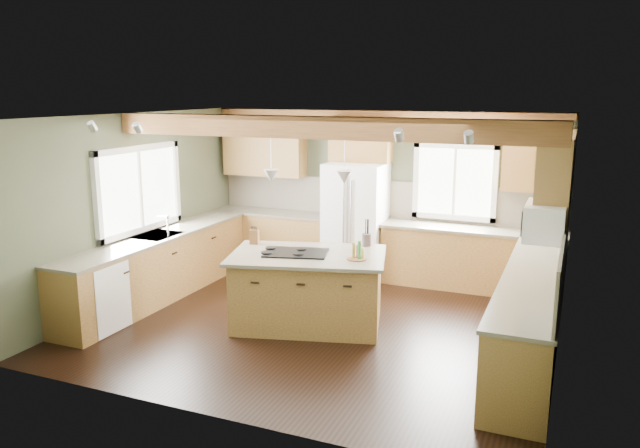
% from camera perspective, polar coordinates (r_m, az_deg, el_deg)
% --- Properties ---
extents(floor, '(5.60, 5.60, 0.00)m').
position_cam_1_polar(floor, '(8.01, 0.10, -9.09)').
color(floor, black).
rests_on(floor, ground).
extents(ceiling, '(5.60, 5.60, 0.00)m').
position_cam_1_polar(ceiling, '(7.47, 0.11, 9.83)').
color(ceiling, silver).
rests_on(ceiling, wall_back).
extents(wall_back, '(5.60, 0.00, 5.60)m').
position_cam_1_polar(wall_back, '(9.95, 5.67, 2.84)').
color(wall_back, '#3F4531').
rests_on(wall_back, ground).
extents(wall_left, '(0.00, 5.00, 5.00)m').
position_cam_1_polar(wall_left, '(9.07, -16.46, 1.48)').
color(wall_left, '#3F4531').
rests_on(wall_left, ground).
extents(wall_right, '(0.00, 5.00, 5.00)m').
position_cam_1_polar(wall_right, '(7.07, 21.54, -1.82)').
color(wall_right, '#3F4531').
rests_on(wall_right, ground).
extents(ceiling_beam, '(5.55, 0.26, 0.26)m').
position_cam_1_polar(ceiling_beam, '(7.40, -0.13, 8.80)').
color(ceiling_beam, '#553218').
rests_on(ceiling_beam, ceiling).
extents(soffit_trim, '(5.55, 0.20, 0.10)m').
position_cam_1_polar(soffit_trim, '(9.73, 5.65, 9.97)').
color(soffit_trim, '#553218').
rests_on(soffit_trim, ceiling).
extents(backsplash_back, '(5.58, 0.03, 0.58)m').
position_cam_1_polar(backsplash_back, '(9.95, 5.63, 2.31)').
color(backsplash_back, brown).
rests_on(backsplash_back, wall_back).
extents(backsplash_right, '(0.03, 3.70, 0.58)m').
position_cam_1_polar(backsplash_right, '(7.14, 21.38, -2.42)').
color(backsplash_right, brown).
rests_on(backsplash_right, wall_right).
extents(base_cab_back_left, '(2.02, 0.60, 0.88)m').
position_cam_1_polar(base_cab_back_left, '(10.51, -4.29, -1.42)').
color(base_cab_back_left, brown).
rests_on(base_cab_back_left, floor).
extents(counter_back_left, '(2.06, 0.64, 0.04)m').
position_cam_1_polar(counter_back_left, '(10.41, -4.33, 1.04)').
color(counter_back_left, '#4D4739').
rests_on(counter_back_left, base_cab_back_left).
extents(base_cab_back_right, '(2.62, 0.60, 0.88)m').
position_cam_1_polar(base_cab_back_right, '(9.52, 13.63, -3.18)').
color(base_cab_back_right, brown).
rests_on(base_cab_back_right, floor).
extents(counter_back_right, '(2.66, 0.64, 0.04)m').
position_cam_1_polar(counter_back_right, '(9.41, 13.77, -0.48)').
color(counter_back_right, '#4D4739').
rests_on(counter_back_right, base_cab_back_right).
extents(base_cab_left, '(0.60, 3.70, 0.88)m').
position_cam_1_polar(base_cab_left, '(9.12, -14.46, -3.91)').
color(base_cab_left, brown).
rests_on(base_cab_left, floor).
extents(counter_left, '(0.64, 3.74, 0.04)m').
position_cam_1_polar(counter_left, '(9.00, -14.62, -1.09)').
color(counter_left, '#4D4739').
rests_on(counter_left, base_cab_left).
extents(base_cab_right, '(0.60, 3.70, 0.88)m').
position_cam_1_polar(base_cab_right, '(7.37, 18.68, -8.03)').
color(base_cab_right, brown).
rests_on(base_cab_right, floor).
extents(counter_right, '(0.64, 3.74, 0.04)m').
position_cam_1_polar(counter_right, '(7.23, 18.93, -4.61)').
color(counter_right, '#4D4739').
rests_on(counter_right, base_cab_right).
extents(upper_cab_back_left, '(1.40, 0.35, 0.90)m').
position_cam_1_polar(upper_cab_back_left, '(10.46, -5.09, 6.90)').
color(upper_cab_back_left, brown).
rests_on(upper_cab_back_left, wall_back).
extents(upper_cab_over_fridge, '(0.96, 0.35, 0.70)m').
position_cam_1_polar(upper_cab_over_fridge, '(9.77, 3.77, 7.73)').
color(upper_cab_over_fridge, brown).
rests_on(upper_cab_over_fridge, wall_back).
extents(upper_cab_right, '(0.35, 2.20, 0.90)m').
position_cam_1_polar(upper_cab_right, '(7.85, 20.83, 4.39)').
color(upper_cab_right, brown).
rests_on(upper_cab_right, wall_right).
extents(upper_cab_back_corner, '(0.90, 0.35, 0.90)m').
position_cam_1_polar(upper_cab_back_corner, '(9.28, 19.18, 5.60)').
color(upper_cab_back_corner, brown).
rests_on(upper_cab_back_corner, wall_back).
extents(window_left, '(0.04, 1.60, 1.05)m').
position_cam_1_polar(window_left, '(9.05, -16.25, 3.08)').
color(window_left, white).
rests_on(window_left, wall_left).
extents(window_back, '(1.10, 0.04, 1.00)m').
position_cam_1_polar(window_back, '(9.62, 12.23, 3.81)').
color(window_back, white).
rests_on(window_back, wall_back).
extents(sink, '(0.50, 0.65, 0.03)m').
position_cam_1_polar(sink, '(9.00, -14.62, -1.06)').
color(sink, '#262628').
rests_on(sink, counter_left).
extents(faucet, '(0.02, 0.02, 0.28)m').
position_cam_1_polar(faucet, '(8.86, -13.74, -0.26)').
color(faucet, '#B2B2B7').
rests_on(faucet, sink).
extents(dishwasher, '(0.60, 0.60, 0.84)m').
position_cam_1_polar(dishwasher, '(8.17, -19.92, -6.22)').
color(dishwasher, white).
rests_on(dishwasher, floor).
extents(oven, '(0.60, 0.72, 0.84)m').
position_cam_1_polar(oven, '(6.17, 17.62, -12.09)').
color(oven, white).
rests_on(oven, floor).
extents(microwave, '(0.40, 0.70, 0.38)m').
position_cam_1_polar(microwave, '(6.98, 19.89, 0.23)').
color(microwave, white).
rests_on(microwave, wall_right).
extents(pendant_left, '(0.18, 0.18, 0.16)m').
position_cam_1_polar(pendant_left, '(7.60, -4.48, 4.38)').
color(pendant_left, '#B2B2B7').
rests_on(pendant_left, ceiling).
extents(pendant_right, '(0.18, 0.18, 0.16)m').
position_cam_1_polar(pendant_right, '(7.46, 2.23, 4.27)').
color(pendant_right, '#B2B2B7').
rests_on(pendant_right, ceiling).
extents(refrigerator, '(0.90, 0.74, 1.80)m').
position_cam_1_polar(refrigerator, '(9.76, 3.28, 0.31)').
color(refrigerator, white).
rests_on(refrigerator, floor).
extents(island, '(2.00, 1.52, 0.88)m').
position_cam_1_polar(island, '(7.85, -1.11, -6.14)').
color(island, olive).
rests_on(island, floor).
extents(island_top, '(2.15, 1.66, 0.04)m').
position_cam_1_polar(island_top, '(7.71, -1.12, -2.89)').
color(island_top, '#4D4739').
rests_on(island_top, island).
extents(cooktop, '(0.88, 0.70, 0.02)m').
position_cam_1_polar(cooktop, '(7.73, -2.21, -2.64)').
color(cooktop, black).
rests_on(cooktop, island_top).
extents(knife_block, '(0.13, 0.11, 0.19)m').
position_cam_1_polar(knife_block, '(8.23, -6.02, -1.16)').
color(knife_block, brown).
rests_on(knife_block, island_top).
extents(utensil_crock, '(0.14, 0.14, 0.16)m').
position_cam_1_polar(utensil_crock, '(8.10, 4.28, -1.45)').
color(utensil_crock, '#403B33').
rests_on(utensil_crock, island_top).
extents(bottle_tray, '(0.28, 0.28, 0.22)m').
position_cam_1_polar(bottle_tray, '(7.45, 3.37, -2.43)').
color(bottle_tray, brown).
rests_on(bottle_tray, island_top).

